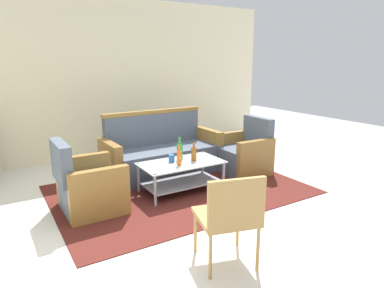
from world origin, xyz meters
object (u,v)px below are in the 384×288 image
(bottle_brown, at_px, (194,154))
(wicker_chair, at_px, (230,213))
(couch, at_px, (162,154))
(bottle_orange, at_px, (179,158))
(armchair_left, at_px, (89,187))
(coffee_table, at_px, (181,172))
(cup, at_px, (172,158))
(armchair_right, at_px, (244,155))
(bottle_green, at_px, (180,151))

(bottle_brown, xyz_separation_m, wicker_chair, (-0.69, -1.68, -0.01))
(couch, distance_m, wicker_chair, 2.58)
(bottle_orange, bearing_deg, bottle_brown, 15.17)
(couch, distance_m, armchair_left, 1.51)
(bottle_orange, distance_m, wicker_chair, 1.67)
(coffee_table, distance_m, cup, 0.23)
(armchair_right, bearing_deg, coffee_table, 100.21)
(armchair_right, relative_size, wicker_chair, 1.01)
(cup, bearing_deg, coffee_table, -40.21)
(bottle_brown, xyz_separation_m, cup, (-0.29, 0.10, -0.05))
(armchair_right, distance_m, coffee_table, 1.26)
(couch, xyz_separation_m, bottle_brown, (0.08, -0.81, 0.19))
(armchair_left, relative_size, armchair_right, 1.00)
(bottle_brown, relative_size, cup, 2.58)
(armchair_left, bearing_deg, bottle_green, 92.24)
(wicker_chair, bearing_deg, coffee_table, 88.90)
(bottle_green, height_order, cup, bottle_green)
(couch, relative_size, wicker_chair, 2.16)
(armchair_left, relative_size, cup, 8.50)
(bottle_green, height_order, bottle_brown, bottle_green)
(coffee_table, height_order, bottle_brown, bottle_brown)
(bottle_orange, distance_m, bottle_brown, 0.28)
(armchair_left, xyz_separation_m, coffee_table, (1.22, -0.06, -0.02))
(cup, bearing_deg, armchair_right, 4.83)
(couch, height_order, cup, couch)
(couch, xyz_separation_m, cup, (-0.20, -0.71, 0.14))
(bottle_green, relative_size, cup, 3.11)
(bottle_orange, height_order, wicker_chair, wicker_chair)
(bottle_brown, bearing_deg, wicker_chair, -112.17)
(armchair_left, bearing_deg, couch, 118.80)
(wicker_chair, bearing_deg, bottle_orange, 90.75)
(wicker_chair, bearing_deg, cup, 92.65)
(armchair_left, bearing_deg, bottle_brown, 86.48)
(coffee_table, relative_size, bottle_brown, 4.26)
(bottle_brown, bearing_deg, armchair_left, 176.98)
(armchair_right, height_order, bottle_orange, armchair_right)
(coffee_table, bearing_deg, wicker_chair, -106.41)
(armchair_left, relative_size, bottle_brown, 3.29)
(bottle_brown, height_order, wicker_chair, wicker_chair)
(armchair_left, bearing_deg, cup, 91.01)
(bottle_green, bearing_deg, wicker_chair, -106.67)
(cup, distance_m, wicker_chair, 1.83)
(armchair_left, distance_m, bottle_green, 1.28)
(couch, bearing_deg, coffee_table, 80.94)
(bottle_orange, xyz_separation_m, cup, (-0.02, 0.18, -0.05))
(coffee_table, bearing_deg, cup, 139.79)
(bottle_green, bearing_deg, cup, -167.85)
(couch, relative_size, cup, 18.18)
(bottle_orange, xyz_separation_m, bottle_brown, (0.27, 0.07, -0.00))
(armchair_left, height_order, armchair_right, same)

